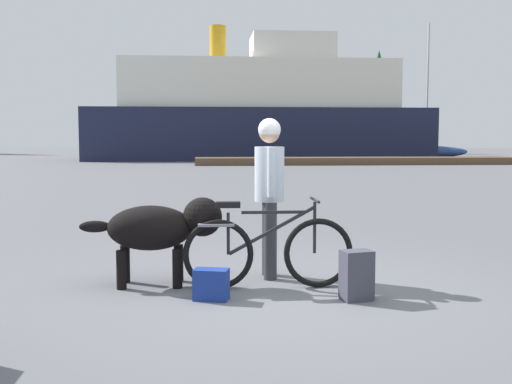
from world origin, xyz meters
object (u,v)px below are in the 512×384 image
Objects in this scene: bicycle at (267,251)px; ferry_boat at (260,113)px; sailboat_moored at (426,151)px; handbag_pannier at (211,284)px; person_cyclist at (270,182)px; backpack at (357,275)px; dog at (161,227)px.

ferry_boat is (3.13, 36.47, 2.83)m from bicycle.
ferry_boat is at bearing 85.09° from bicycle.
ferry_boat is at bearing -169.96° from sailboat_moored.
bicycle is 41.80m from sailboat_moored.
bicycle is 5.37× the size of handbag_pannier.
ferry_boat reaches higher than person_cyclist.
handbag_pannier is at bearing -95.73° from ferry_boat.
person_cyclist is 5.39× the size of handbag_pannier.
sailboat_moored is at bearing 10.04° from ferry_boat.
sailboat_moored is (16.34, 39.11, 0.39)m from handbag_pannier.
person_cyclist reaches higher than backpack.
backpack is 0.02× the size of ferry_boat.
handbag_pannier is 42.39m from sailboat_moored.
dog is at bearing -96.62° from ferry_boat.
dog reaches higher than backpack.
dog is 0.15× the size of sailboat_moored.
handbag_pannier is (-0.64, -0.90, -0.89)m from person_cyclist.
person_cyclist is at bearing -112.33° from sailboat_moored.
person_cyclist is at bearing -94.86° from ferry_boat.
ferry_boat is 2.32× the size of sailboat_moored.
bicycle is 0.17× the size of sailboat_moored.
dog is 3.10× the size of backpack.
bicycle is 1.00× the size of person_cyclist.
handbag_pannier is 0.03× the size of sailboat_moored.
ferry_boat reaches higher than dog.
handbag_pannier is at bearing -125.51° from person_cyclist.
bicycle is 3.66× the size of backpack.
ferry_boat is (4.21, 36.24, 2.61)m from dog.
ferry_boat is (3.70, 36.87, 3.07)m from handbag_pannier.
sailboat_moored is (15.70, 38.21, -0.50)m from person_cyclist.
person_cyclist is 41.31m from sailboat_moored.
backpack is at bearing -93.62° from ferry_boat.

